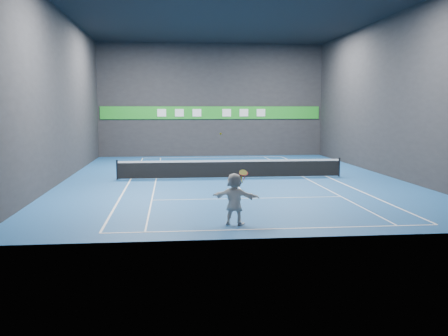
{
  "coord_description": "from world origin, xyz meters",
  "views": [
    {
      "loc": [
        -3.25,
        -27.25,
        3.83
      ],
      "look_at": [
        -1.2,
        -7.83,
        1.5
      ],
      "focal_mm": 40.0,
      "sensor_mm": 36.0,
      "label": 1
    }
  ],
  "objects": [
    {
      "name": "ground",
      "position": [
        0.0,
        0.0,
        0.0
      ],
      "size": [
        26.0,
        26.0,
        0.0
      ],
      "primitive_type": "plane",
      "color": "navy",
      "rests_on": "ground"
    },
    {
      "name": "ceiling",
      "position": [
        0.0,
        0.0,
        9.0
      ],
      "size": [
        26.0,
        26.0,
        0.0
      ],
      "primitive_type": "plane",
      "color": "black",
      "rests_on": "ground"
    },
    {
      "name": "wall_back",
      "position": [
        0.0,
        13.0,
        4.5
      ],
      "size": [
        18.0,
        0.1,
        9.0
      ],
      "primitive_type": "cube",
      "color": "black",
      "rests_on": "ground"
    },
    {
      "name": "wall_front",
      "position": [
        0.0,
        -13.0,
        4.5
      ],
      "size": [
        18.0,
        0.1,
        9.0
      ],
      "primitive_type": "cube",
      "color": "black",
      "rests_on": "ground"
    },
    {
      "name": "wall_left",
      "position": [
        -9.0,
        0.0,
        4.5
      ],
      "size": [
        0.1,
        26.0,
        9.0
      ],
      "primitive_type": "cube",
      "color": "black",
      "rests_on": "ground"
    },
    {
      "name": "wall_right",
      "position": [
        9.0,
        0.0,
        4.5
      ],
      "size": [
        0.1,
        26.0,
        9.0
      ],
      "primitive_type": "cube",
      "color": "black",
      "rests_on": "ground"
    },
    {
      "name": "baseline_near",
      "position": [
        0.0,
        -11.89,
        0.0
      ],
      "size": [
        10.98,
        0.08,
        0.01
      ],
      "primitive_type": "cube",
      "color": "white",
      "rests_on": "ground"
    },
    {
      "name": "baseline_far",
      "position": [
        0.0,
        11.89,
        0.0
      ],
      "size": [
        10.98,
        0.08,
        0.01
      ],
      "primitive_type": "cube",
      "color": "white",
      "rests_on": "ground"
    },
    {
      "name": "sideline_doubles_left",
      "position": [
        -5.49,
        0.0,
        0.0
      ],
      "size": [
        0.08,
        23.78,
        0.01
      ],
      "primitive_type": "cube",
      "color": "white",
      "rests_on": "ground"
    },
    {
      "name": "sideline_doubles_right",
      "position": [
        5.49,
        0.0,
        0.0
      ],
      "size": [
        0.08,
        23.78,
        0.01
      ],
      "primitive_type": "cube",
      "color": "white",
      "rests_on": "ground"
    },
    {
      "name": "sideline_singles_left",
      "position": [
        -4.11,
        0.0,
        0.0
      ],
      "size": [
        0.06,
        23.78,
        0.01
      ],
      "primitive_type": "cube",
      "color": "white",
      "rests_on": "ground"
    },
    {
      "name": "sideline_singles_right",
      "position": [
        4.11,
        0.0,
        0.0
      ],
      "size": [
        0.06,
        23.78,
        0.01
      ],
      "primitive_type": "cube",
      "color": "white",
      "rests_on": "ground"
    },
    {
      "name": "service_line_near",
      "position": [
        0.0,
        -6.4,
        0.0
      ],
      "size": [
        8.23,
        0.06,
        0.01
      ],
      "primitive_type": "cube",
      "color": "white",
      "rests_on": "ground"
    },
    {
      "name": "service_line_far",
      "position": [
        0.0,
        6.4,
        0.0
      ],
      "size": [
        8.23,
        0.06,
        0.01
      ],
      "primitive_type": "cube",
      "color": "white",
      "rests_on": "ground"
    },
    {
      "name": "center_service_line",
      "position": [
        0.0,
        0.0,
        0.0
      ],
      "size": [
        0.06,
        12.8,
        0.01
      ],
      "primitive_type": "cube",
      "color": "white",
      "rests_on": "ground"
    },
    {
      "name": "player",
      "position": [
        -1.2,
        -11.16,
        0.87
      ],
      "size": [
        1.68,
        1.1,
        1.73
      ],
      "primitive_type": "imported",
      "rotation": [
        0.0,
        0.0,
        2.74
      ],
      "color": "silver",
      "rests_on": "ground"
    },
    {
      "name": "tennis_ball",
      "position": [
        -1.65,
        -11.02,
        3.01
      ],
      "size": [
        0.07,
        0.07,
        0.07
      ],
      "primitive_type": "sphere",
      "color": "#CDD623",
      "rests_on": "player"
    },
    {
      "name": "tennis_net",
      "position": [
        0.0,
        0.0,
        0.54
      ],
      "size": [
        12.5,
        0.1,
        1.07
      ],
      "color": "black",
      "rests_on": "ground"
    },
    {
      "name": "sponsor_banner",
      "position": [
        0.0,
        12.93,
        3.5
      ],
      "size": [
        17.64,
        0.11,
        1.0
      ],
      "color": "#1F9124",
      "rests_on": "wall_back"
    },
    {
      "name": "tennis_racket",
      "position": [
        -0.9,
        -11.11,
        1.68
      ],
      "size": [
        0.43,
        0.4,
        0.47
      ],
      "color": "red",
      "rests_on": "player"
    }
  ]
}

